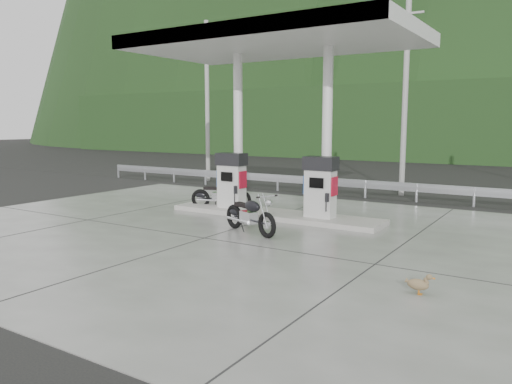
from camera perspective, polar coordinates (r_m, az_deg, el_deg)
The scene contains 17 objects.
ground at distance 13.67m, azimuth -3.32°, elevation -4.55°, with size 160.00×160.00×0.00m, color black.
forecourt_apron at distance 13.67m, azimuth -3.32°, elevation -4.51°, with size 18.00×14.00×0.02m, color slate.
pump_island at distance 15.71m, azimuth 2.00°, elevation -2.56°, with size 7.00×1.40×0.15m, color #A09C95.
gas_pump_left at distance 16.42m, azimuth -2.81°, elevation 1.33°, with size 0.95×0.55×1.80m, color silver, non-canonical shape.
gas_pump_right at distance 14.82m, azimuth 7.37°, elevation 0.57°, with size 0.95×0.55×1.80m, color silver, non-canonical shape.
canopy_column_left at distance 16.64m, azimuth -2.05°, elevation 6.94°, with size 0.30×0.30×5.00m, color white.
canopy_column_right at distance 15.07m, azimuth 8.12°, elevation 6.78°, with size 0.30×0.30×5.00m, color white.
canopy_roof at distance 15.64m, azimuth 2.10°, elevation 16.81°, with size 8.50×5.00×0.40m, color white.
guardrail at distance 20.51m, azimuth 9.79°, elevation 1.52°, with size 26.00×0.16×1.42m, color #A9ABB1, non-canonical shape.
road at distance 23.84m, azimuth 12.99°, elevation 0.59°, with size 60.00×7.00×0.01m, color black.
utility_pole_a at distance 25.77m, azimuth -5.60°, elevation 10.19°, with size 0.22×0.22×8.00m, color #969690.
utility_pole_b at distance 21.18m, azimuth 16.68°, elevation 10.42°, with size 0.22×0.22×8.00m, color #969690.
tree_band at distance 41.58m, azimuth 21.70°, elevation 7.39°, with size 80.00×6.00×6.00m, color black.
forested_hills at distance 71.33m, azimuth 26.10°, elevation 4.70°, with size 100.00×40.00×140.00m, color black, non-canonical shape.
motorcycle_left at distance 17.16m, azimuth -4.02°, elevation -0.35°, with size 1.98×0.63×0.94m, color black, non-canonical shape.
motorcycle_right at distance 13.34m, azimuth -0.70°, elevation -2.66°, with size 2.02×0.64×0.96m, color black, non-canonical shape.
duck at distance 9.15m, azimuth 18.03°, elevation -10.04°, with size 0.45×0.13×0.32m, color brown, non-canonical shape.
Camera 1 is at (7.79, -10.84, 2.93)m, focal length 35.00 mm.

